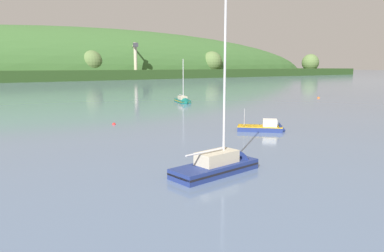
{
  "coord_description": "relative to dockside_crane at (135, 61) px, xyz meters",
  "views": [
    {
      "loc": [
        -28.38,
        7.39,
        8.01
      ],
      "look_at": [
        -7.95,
        38.76,
        1.81
      ],
      "focal_mm": 33.96,
      "sensor_mm": 36.0,
      "label": 1
    }
  ],
  "objects": [
    {
      "name": "far_shoreline_hill",
      "position": [
        -5.6,
        42.44,
        -10.91
      ],
      "size": [
        522.64,
        113.54,
        67.48
      ],
      "rotation": [
        0.0,
        0.0,
        0.05
      ],
      "color": "#27431B",
      "rests_on": "ground"
    },
    {
      "name": "dockside_crane",
      "position": [
        0.0,
        0.0,
        0.0
      ],
      "size": [
        7.69,
        17.71,
        22.04
      ],
      "rotation": [
        0.0,
        0.0,
        1.25
      ],
      "color": "#4C4C51",
      "rests_on": "ground"
    },
    {
      "name": "sailboat_near_mooring",
      "position": [
        -51.03,
        -137.76,
        -10.94
      ],
      "size": [
        4.03,
        7.31,
        10.49
      ],
      "rotation": [
        0.0,
        0.0,
        4.43
      ],
      "color": "#0F564C",
      "rests_on": "ground"
    },
    {
      "name": "sailboat_far_left",
      "position": [
        -76.26,
        -184.52,
        -10.83
      ],
      "size": [
        8.36,
        3.57,
        13.73
      ],
      "rotation": [
        0.0,
        0.0,
        0.14
      ],
      "color": "navy",
      "rests_on": "ground"
    },
    {
      "name": "fishing_boat_moored",
      "position": [
        -61.11,
        -173.51,
        -10.89
      ],
      "size": [
        5.76,
        5.6,
        3.61
      ],
      "rotation": [
        0.0,
        0.0,
        5.53
      ],
      "color": "navy",
      "rests_on": "ground"
    },
    {
      "name": "mooring_buoy_foreground",
      "position": [
        -16.27,
        -146.56,
        -11.19
      ],
      "size": [
        0.63,
        0.63,
        0.71
      ],
      "color": "#EA5B19",
      "rests_on": "ground"
    },
    {
      "name": "mooring_buoy_midchannel",
      "position": [
        -75.04,
        -158.3,
        -11.19
      ],
      "size": [
        0.49,
        0.49,
        0.57
      ],
      "color": "red",
      "rests_on": "ground"
    }
  ]
}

